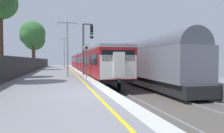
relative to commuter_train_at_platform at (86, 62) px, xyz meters
name	(u,v)px	position (x,y,z in m)	size (l,w,h in m)	color
ground	(151,102)	(0.54, -23.91, -1.88)	(17.40, 110.00, 1.21)	gray
commuter_train_at_platform	(86,62)	(0.00, 0.00, 0.00)	(2.83, 39.80, 3.81)	maroon
freight_train_adjacent_track	(115,60)	(4.00, -3.50, 0.20)	(2.60, 39.92, 4.53)	#232326
signal_gantry	(86,43)	(-1.48, -12.70, 1.96)	(1.10, 0.24, 5.18)	#47474C
speed_limit_sign	(86,57)	(-1.85, -16.16, 0.54)	(0.59, 0.08, 2.84)	#59595B
platform_lamp_mid	(67,44)	(-3.37, -14.85, 1.67)	(2.00, 0.20, 4.89)	#93999E
platform_lamp_far	(64,50)	(-3.37, 7.18, 2.11)	(2.00, 0.20, 5.73)	#93999E
background_tree_left	(34,40)	(-9.32, 11.17, 4.33)	(4.32, 4.32, 7.88)	#473323
background_tree_right	(32,34)	(-8.27, 0.08, 4.17)	(3.78, 3.79, 7.47)	#473323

